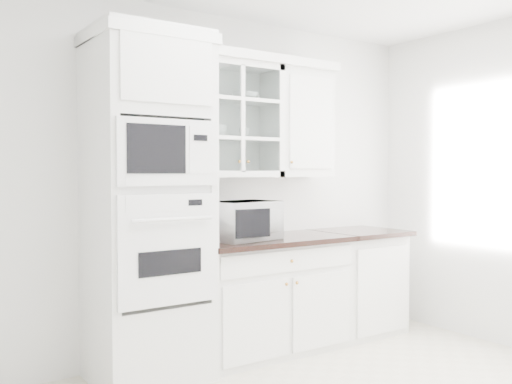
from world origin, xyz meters
TOP-DOWN VIEW (x-y plane):
  - room_shell at (0.00, 0.43)m, footprint 4.00×3.50m
  - oven_column at (-0.75, 1.42)m, footprint 0.76×0.68m
  - base_cabinet_run at (0.28, 1.45)m, footprint 1.32×0.67m
  - extra_base_cabinet at (1.28, 1.45)m, footprint 0.72×0.67m
  - upper_cabinet_glass at (0.03, 1.58)m, footprint 0.80×0.33m
  - upper_cabinet_solid at (0.71, 1.58)m, footprint 0.55×0.33m
  - crown_molding at (-0.07, 1.56)m, footprint 2.14×0.38m
  - countertop_microwave at (0.03, 1.41)m, footprint 0.57×0.50m
  - bowl_a at (-0.20, 1.58)m, footprint 0.22×0.22m
  - bowl_b at (0.16, 1.58)m, footprint 0.26×0.26m
  - cup_a at (-0.08, 1.58)m, footprint 0.13×0.13m
  - cup_b at (0.15, 1.58)m, footprint 0.09×0.09m

SIDE VIEW (x-z plane):
  - base_cabinet_run at x=0.28m, z-range 0.00..0.92m
  - extra_base_cabinet at x=1.28m, z-range 0.00..0.92m
  - countertop_microwave at x=0.03m, z-range 0.92..1.22m
  - oven_column at x=-0.75m, z-range 0.00..2.40m
  - cup_b at x=0.15m, z-range 1.71..1.79m
  - cup_a at x=-0.08m, z-range 1.71..1.81m
  - room_shell at x=0.00m, z-range 0.43..3.13m
  - upper_cabinet_glass at x=0.03m, z-range 1.40..2.30m
  - upper_cabinet_solid at x=0.71m, z-range 1.40..2.30m
  - bowl_a at x=-0.20m, z-range 2.01..2.06m
  - bowl_b at x=0.16m, z-range 2.01..2.07m
  - crown_molding at x=-0.07m, z-range 2.30..2.37m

